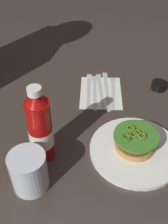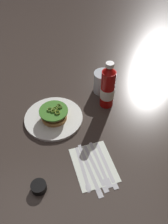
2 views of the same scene
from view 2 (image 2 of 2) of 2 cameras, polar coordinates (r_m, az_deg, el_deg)
The scene contains 12 objects.
ground_plane at distance 0.98m, azimuth -2.73°, elevation -3.96°, with size 3.00×3.00×0.00m, color #3B322C.
dinner_plate at distance 1.01m, azimuth -7.34°, elevation -1.44°, with size 0.25×0.25×0.01m, color white.
burger_sandwich at distance 0.99m, azimuth -7.27°, elevation -0.47°, with size 0.12×0.12×0.05m.
ketchup_bottle at distance 1.01m, azimuth 5.75°, elevation 5.82°, with size 0.06×0.06×0.22m.
water_glass at distance 1.11m, azimuth 4.58°, elevation 7.23°, with size 0.09×0.09×0.10m, color silver.
condiment_cup at distance 0.83m, azimuth -10.88°, elevation -17.35°, with size 0.05×0.05×0.03m, color black.
napkin at distance 0.87m, azimuth 2.36°, elevation -12.60°, with size 0.18×0.14×0.00m, color white.
spoon_utensil at distance 0.85m, azimuth 0.16°, elevation -14.84°, with size 0.18×0.06×0.00m.
butter_knife at distance 0.86m, azimuth 1.68°, elevation -14.34°, with size 0.22×0.08×0.00m.
steak_knife at distance 0.86m, azimuth 3.06°, elevation -13.85°, with size 0.19×0.08×0.00m.
fork_utensil at distance 0.87m, azimuth 4.17°, elevation -13.14°, with size 0.19×0.07×0.00m.
table_knife at distance 0.87m, azimuth 5.65°, elevation -13.10°, with size 0.19×0.07×0.00m.
Camera 2 is at (0.62, 0.03, 0.75)m, focal length 37.82 mm.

